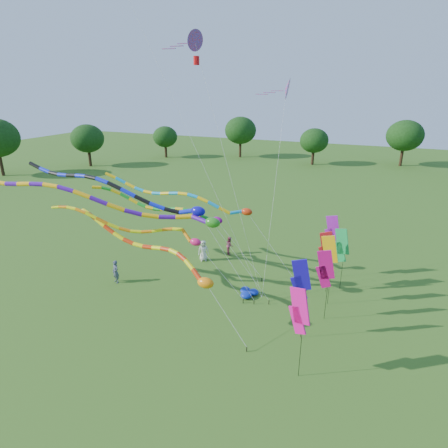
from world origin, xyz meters
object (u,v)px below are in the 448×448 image
at_px(person_a, 203,251).
at_px(person_c, 230,245).
at_px(person_b, 116,272).
at_px(tube_kite_orange, 140,228).
at_px(tube_kite_red, 157,253).
at_px(blue_nylon_heap, 248,293).

distance_m(person_a, person_c, 2.51).
bearing_deg(person_b, tube_kite_orange, 23.77).
height_order(tube_kite_red, person_b, tube_kite_red).
distance_m(tube_kite_orange, blue_nylon_heap, 8.53).
bearing_deg(person_b, blue_nylon_heap, 36.14).
bearing_deg(tube_kite_red, tube_kite_orange, 163.29).
bearing_deg(tube_kite_red, person_c, 99.87).
bearing_deg(person_c, tube_kite_orange, 127.52).
relative_size(person_a, person_b, 1.02).
xyz_separation_m(person_b, person_c, (5.78, 7.74, -0.08)).
relative_size(tube_kite_orange, person_b, 7.72).
height_order(tube_kite_red, person_c, tube_kite_red).
distance_m(person_a, person_b, 7.15).
distance_m(tube_kite_orange, person_a, 7.12).
bearing_deg(person_a, tube_kite_red, -118.63).
distance_m(tube_kite_red, person_a, 7.81).
xyz_separation_m(person_a, person_c, (1.50, 2.01, -0.10)).
height_order(blue_nylon_heap, person_b, person_b).
xyz_separation_m(tube_kite_orange, person_b, (-2.45, 0.03, -3.78)).
height_order(tube_kite_orange, person_b, tube_kite_orange).
bearing_deg(blue_nylon_heap, person_a, 143.72).
relative_size(blue_nylon_heap, person_a, 0.77).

